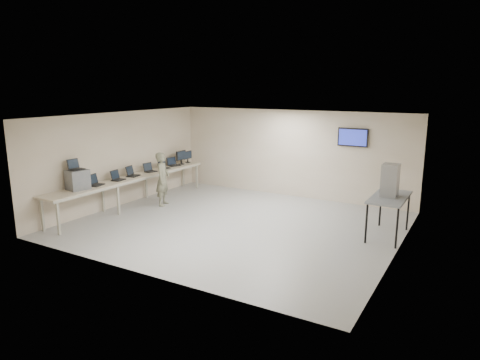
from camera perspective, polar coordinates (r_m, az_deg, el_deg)
The scene contains 15 objects.
room at distance 10.91m, azimuth -0.23°, elevation 1.18°, with size 8.01×7.01×2.81m.
workbench at distance 13.15m, azimuth -14.12°, elevation 0.14°, with size 0.76×6.00×0.90m.
equipment_box at distance 11.86m, azimuth -20.83°, elevation 0.04°, with size 0.44×0.50×0.52m, color slate.
laptop_on_box at distance 11.84m, azimuth -21.13°, elevation 1.63°, with size 0.30×0.37×0.28m.
laptop_0 at distance 12.26m, azimuth -18.75°, elevation -0.31°, with size 0.39×0.43×0.30m.
laptop_1 at distance 12.74m, azimuth -16.09°, elevation 0.31°, with size 0.35×0.40×0.28m.
laptop_2 at distance 13.20m, azimuth -14.22°, elevation 0.85°, with size 0.39×0.44×0.30m.
laptop_3 at distance 13.74m, azimuth -11.97°, elevation 1.39°, with size 0.33×0.39×0.28m.
laptop_4 at distance 14.20m, azimuth -10.14°, elevation 1.79°, with size 0.30×0.35×0.26m.
laptop_5 at distance 14.63m, azimuth -8.89°, elevation 2.17°, with size 0.41×0.44×0.29m.
monitor_near at distance 14.85m, azimuth -7.86°, elevation 3.18°, with size 0.21×0.47×0.47m.
monitor_far at distance 15.15m, azimuth -6.99°, elevation 3.24°, with size 0.18×0.41×0.41m.
soldier at distance 13.04m, azimuth -10.26°, elevation 0.13°, with size 0.59×0.39×1.61m, color #5D6650.
side_table at distance 10.72m, azimuth 19.31°, elevation -2.43°, with size 0.77×1.65×0.99m.
storage_bins at distance 10.62m, azimuth 19.38°, elevation -0.03°, with size 0.37×0.41×0.77m.
Camera 1 is at (5.42, -9.19, 3.53)m, focal length 32.00 mm.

